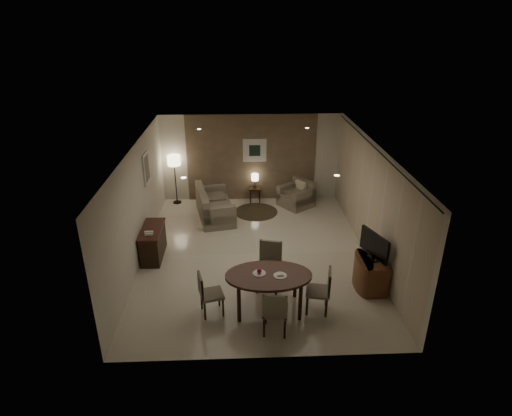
{
  "coord_description": "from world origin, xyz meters",
  "views": [
    {
      "loc": [
        -0.4,
        -9.11,
        5.38
      ],
      "look_at": [
        0.0,
        0.2,
        1.15
      ],
      "focal_mm": 30.0,
      "sensor_mm": 36.0,
      "label": 1
    }
  ],
  "objects_px": {
    "tv_cabinet": "(372,273)",
    "chair_near": "(275,310)",
    "dining_table": "(268,292)",
    "chair_left": "(212,294)",
    "floor_lamp": "(175,180)",
    "armchair": "(296,194)",
    "chair_right": "(318,291)",
    "sofa": "(215,204)",
    "side_table": "(255,195)",
    "console_desk": "(153,243)",
    "chair_far": "(268,268)"
  },
  "relations": [
    {
      "from": "chair_far",
      "to": "sofa",
      "type": "height_order",
      "value": "chair_far"
    },
    {
      "from": "sofa",
      "to": "floor_lamp",
      "type": "height_order",
      "value": "floor_lamp"
    },
    {
      "from": "side_table",
      "to": "armchair",
      "type": "bearing_deg",
      "value": -17.75
    },
    {
      "from": "chair_left",
      "to": "side_table",
      "type": "distance_m",
      "value": 5.58
    },
    {
      "from": "chair_far",
      "to": "sofa",
      "type": "bearing_deg",
      "value": 124.37
    },
    {
      "from": "chair_near",
      "to": "side_table",
      "type": "bearing_deg",
      "value": -80.55
    },
    {
      "from": "armchair",
      "to": "console_desk",
      "type": "bearing_deg",
      "value": -89.0
    },
    {
      "from": "dining_table",
      "to": "chair_right",
      "type": "xyz_separation_m",
      "value": [
        0.96,
        -0.09,
        0.06
      ]
    },
    {
      "from": "tv_cabinet",
      "to": "chair_right",
      "type": "bearing_deg",
      "value": -150.29
    },
    {
      "from": "dining_table",
      "to": "chair_far",
      "type": "height_order",
      "value": "chair_far"
    },
    {
      "from": "dining_table",
      "to": "chair_near",
      "type": "relative_size",
      "value": 1.8
    },
    {
      "from": "dining_table",
      "to": "side_table",
      "type": "distance_m",
      "value": 5.4
    },
    {
      "from": "chair_near",
      "to": "armchair",
      "type": "bearing_deg",
      "value": -92.83
    },
    {
      "from": "console_desk",
      "to": "tv_cabinet",
      "type": "bearing_deg",
      "value": -17.05
    },
    {
      "from": "console_desk",
      "to": "dining_table",
      "type": "xyz_separation_m",
      "value": [
        2.63,
        -2.15,
        0.02
      ]
    },
    {
      "from": "chair_right",
      "to": "armchair",
      "type": "height_order",
      "value": "chair_right"
    },
    {
      "from": "tv_cabinet",
      "to": "armchair",
      "type": "relative_size",
      "value": 1.01
    },
    {
      "from": "chair_right",
      "to": "armchair",
      "type": "xyz_separation_m",
      "value": [
        0.24,
        5.1,
        -0.07
      ]
    },
    {
      "from": "dining_table",
      "to": "side_table",
      "type": "relative_size",
      "value": 3.67
    },
    {
      "from": "console_desk",
      "to": "chair_left",
      "type": "relative_size",
      "value": 1.35
    },
    {
      "from": "armchair",
      "to": "side_table",
      "type": "distance_m",
      "value": 1.31
    },
    {
      "from": "armchair",
      "to": "chair_right",
      "type": "bearing_deg",
      "value": -38.39
    },
    {
      "from": "console_desk",
      "to": "chair_far",
      "type": "relative_size",
      "value": 1.16
    },
    {
      "from": "console_desk",
      "to": "chair_left",
      "type": "xyz_separation_m",
      "value": [
        1.52,
        -2.23,
        0.07
      ]
    },
    {
      "from": "chair_right",
      "to": "side_table",
      "type": "height_order",
      "value": "chair_right"
    },
    {
      "from": "tv_cabinet",
      "to": "chair_near",
      "type": "height_order",
      "value": "chair_near"
    },
    {
      "from": "chair_right",
      "to": "chair_far",
      "type": "bearing_deg",
      "value": -119.28
    },
    {
      "from": "tv_cabinet",
      "to": "armchair",
      "type": "distance_m",
      "value": 4.48
    },
    {
      "from": "sofa",
      "to": "chair_far",
      "type": "bearing_deg",
      "value": -171.86
    },
    {
      "from": "armchair",
      "to": "chair_left",
      "type": "bearing_deg",
      "value": -60.08
    },
    {
      "from": "chair_left",
      "to": "chair_right",
      "type": "relative_size",
      "value": 0.96
    },
    {
      "from": "chair_near",
      "to": "chair_far",
      "type": "relative_size",
      "value": 0.91
    },
    {
      "from": "dining_table",
      "to": "sofa",
      "type": "distance_m",
      "value": 4.48
    },
    {
      "from": "chair_near",
      "to": "sofa",
      "type": "relative_size",
      "value": 0.52
    },
    {
      "from": "dining_table",
      "to": "armchair",
      "type": "distance_m",
      "value": 5.14
    },
    {
      "from": "tv_cabinet",
      "to": "chair_near",
      "type": "distance_m",
      "value": 2.55
    },
    {
      "from": "console_desk",
      "to": "chair_right",
      "type": "relative_size",
      "value": 1.3
    },
    {
      "from": "dining_table",
      "to": "tv_cabinet",
      "type": "bearing_deg",
      "value": 16.02
    },
    {
      "from": "chair_left",
      "to": "chair_right",
      "type": "xyz_separation_m",
      "value": [
        2.06,
        -0.01,
        0.02
      ]
    },
    {
      "from": "chair_near",
      "to": "floor_lamp",
      "type": "relative_size",
      "value": 0.61
    },
    {
      "from": "armchair",
      "to": "dining_table",
      "type": "bearing_deg",
      "value": -49.14
    },
    {
      "from": "chair_far",
      "to": "tv_cabinet",
      "type": "bearing_deg",
      "value": 13.87
    },
    {
      "from": "tv_cabinet",
      "to": "side_table",
      "type": "height_order",
      "value": "tv_cabinet"
    },
    {
      "from": "tv_cabinet",
      "to": "dining_table",
      "type": "bearing_deg",
      "value": -163.98
    },
    {
      "from": "chair_left",
      "to": "armchair",
      "type": "bearing_deg",
      "value": -38.66
    },
    {
      "from": "chair_near",
      "to": "armchair",
      "type": "relative_size",
      "value": 1.06
    },
    {
      "from": "chair_left",
      "to": "floor_lamp",
      "type": "height_order",
      "value": "floor_lamp"
    },
    {
      "from": "chair_left",
      "to": "chair_near",
      "type": "bearing_deg",
      "value": -130.66
    },
    {
      "from": "chair_near",
      "to": "chair_left",
      "type": "bearing_deg",
      "value": -18.07
    },
    {
      "from": "dining_table",
      "to": "side_table",
      "type": "bearing_deg",
      "value": 90.47
    }
  ]
}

